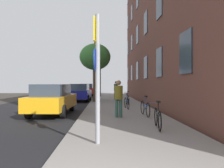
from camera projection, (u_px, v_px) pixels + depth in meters
The scene contains 17 objects.
ground_plane at pixel (72, 104), 17.39m from camera, with size 41.80×41.80×0.00m, color #332D28.
road_asphalt at pixel (45, 105), 17.31m from camera, with size 7.00×38.00×0.01m, color black.
sidewalk at pixel (116, 104), 17.53m from camera, with size 4.20×38.00×0.12m, color gray.
building_facade at pixel (149, 9), 17.11m from camera, with size 0.56×27.00×14.92m.
sign_post at pixel (97, 69), 5.65m from camera, with size 0.16×0.60×3.34m.
traffic_light at pixel (100, 74), 25.98m from camera, with size 0.43×0.24×3.92m.
tree_near at pixel (95, 58), 19.00m from camera, with size 2.68×2.68×4.99m.
bicycle_0 at pixel (158, 118), 7.56m from camera, with size 0.42×1.62×0.96m.
bicycle_1 at pixel (145, 108), 10.56m from camera, with size 0.42×1.76×0.97m.
bicycle_2 at pixel (127, 103), 13.54m from camera, with size 0.42×1.65×0.95m.
bicycle_3 at pixel (128, 99), 16.55m from camera, with size 0.42×1.74×0.98m.
bicycle_4 at pixel (120, 97), 19.53m from camera, with size 0.43×1.76×0.98m.
pedestrian_0 at pixel (119, 96), 10.07m from camera, with size 0.50×0.50×1.70m.
pedestrian_1 at pixel (116, 89), 21.16m from camera, with size 0.56×0.56×1.77m.
car_0 at pixel (53, 99), 11.77m from camera, with size 2.00×4.56×1.62m.
car_1 at pixel (80, 92), 20.59m from camera, with size 1.92×4.35×1.62m.
car_2 at pixel (87, 89), 29.80m from camera, with size 1.89×4.49×1.62m.
Camera 1 is at (0.14, -2.50, 1.68)m, focal length 35.25 mm.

